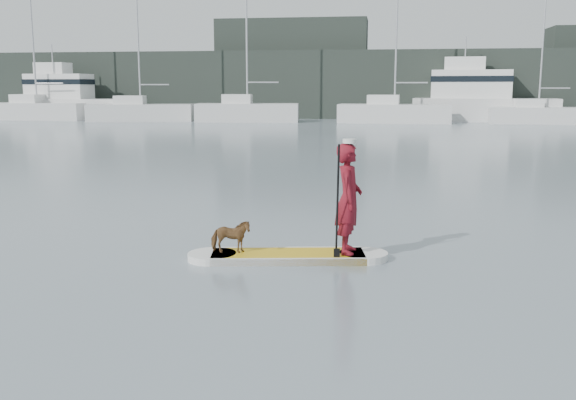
# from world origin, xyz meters

# --- Properties ---
(ground) EXTENTS (140.00, 140.00, 0.00)m
(ground) POSITION_xyz_m (0.00, 0.00, 0.00)
(ground) COLOR slate
(ground) RESTS_ON ground
(paddleboard) EXTENTS (3.26, 1.22, 0.12)m
(paddleboard) POSITION_xyz_m (-2.59, 3.03, 0.06)
(paddleboard) COLOR gold
(paddleboard) RESTS_ON ground
(paddler) EXTENTS (0.44, 0.66, 1.80)m
(paddler) POSITION_xyz_m (-1.62, 3.19, 1.02)
(paddler) COLOR maroon
(paddler) RESTS_ON paddleboard
(white_cap) EXTENTS (0.22, 0.22, 0.07)m
(white_cap) POSITION_xyz_m (-1.62, 3.19, 1.95)
(white_cap) COLOR silver
(white_cap) RESTS_ON paddler
(dog) EXTENTS (0.69, 0.40, 0.55)m
(dog) POSITION_xyz_m (-3.52, 2.87, 0.39)
(dog) COLOR #543A1C
(dog) RESTS_ON paddleboard
(paddle) EXTENTS (0.10, 0.30, 2.00)m
(paddle) POSITION_xyz_m (-1.77, 2.87, 0.80)
(paddle) COLOR black
(paddle) RESTS_ON ground
(sailboat_a) EXTENTS (8.54, 2.76, 12.37)m
(sailboat_a) POSITION_xyz_m (-30.94, 44.82, 0.86)
(sailboat_a) COLOR silver
(sailboat_a) RESTS_ON ground
(sailboat_b) EXTENTS (8.92, 4.09, 12.77)m
(sailboat_b) POSITION_xyz_m (-21.35, 44.20, 0.89)
(sailboat_b) COLOR silver
(sailboat_b) RESTS_ON ground
(sailboat_c) EXTENTS (8.51, 3.66, 11.85)m
(sailboat_c) POSITION_xyz_m (-12.31, 44.35, 0.88)
(sailboat_c) COLOR silver
(sailboat_c) RESTS_ON ground
(sailboat_d) EXTENTS (8.93, 3.25, 12.94)m
(sailboat_d) POSITION_xyz_m (-0.52, 44.73, 0.93)
(sailboat_d) COLOR silver
(sailboat_d) RESTS_ON ground
(sailboat_e) EXTENTS (7.37, 2.76, 10.52)m
(sailboat_e) POSITION_xyz_m (10.46, 45.08, 0.75)
(sailboat_e) COLOR silver
(sailboat_e) RESTS_ON ground
(motor_yacht_a) EXTENTS (11.83, 4.80, 6.90)m
(motor_yacht_a) POSITION_xyz_m (6.43, 48.29, 1.94)
(motor_yacht_a) COLOR silver
(motor_yacht_a) RESTS_ON ground
(motor_yacht_b) EXTENTS (9.96, 3.69, 6.50)m
(motor_yacht_b) POSITION_xyz_m (-29.31, 46.90, 1.83)
(motor_yacht_b) COLOR silver
(motor_yacht_b) RESTS_ON ground
(shore_mass) EXTENTS (90.00, 6.00, 6.00)m
(shore_mass) POSITION_xyz_m (0.00, 53.00, 3.00)
(shore_mass) COLOR black
(shore_mass) RESTS_ON ground
(shore_building_west) EXTENTS (14.00, 4.00, 9.00)m
(shore_building_west) POSITION_xyz_m (-10.00, 54.00, 4.50)
(shore_building_west) COLOR black
(shore_building_west) RESTS_ON ground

